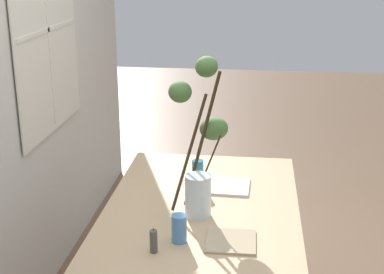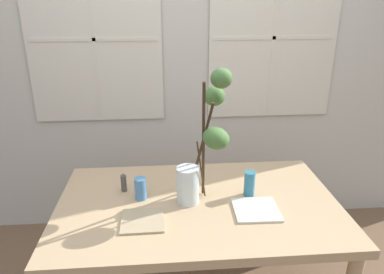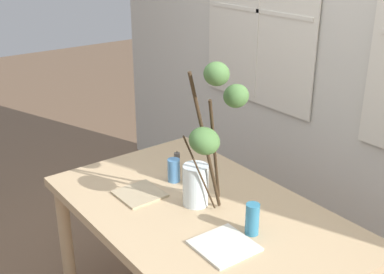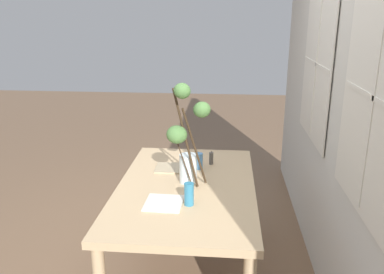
% 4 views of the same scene
% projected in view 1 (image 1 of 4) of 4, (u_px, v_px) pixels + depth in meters
% --- Properties ---
extents(dining_table, '(1.53, 0.95, 0.74)m').
position_uv_depth(dining_table, '(201.00, 226.00, 2.72)').
color(dining_table, tan).
rests_on(dining_table, ground).
extents(vase_with_branches, '(0.30, 0.34, 0.75)m').
position_uv_depth(vase_with_branches, '(200.00, 147.00, 2.61)').
color(vase_with_branches, silver).
rests_on(vase_with_branches, dining_table).
extents(drinking_glass_blue_left, '(0.07, 0.07, 0.12)m').
position_uv_depth(drinking_glass_blue_left, '(179.00, 229.00, 2.38)').
color(drinking_glass_blue_left, '#4C84BC').
rests_on(drinking_glass_blue_left, dining_table).
extents(drinking_glass_blue_right, '(0.06, 0.06, 0.14)m').
position_uv_depth(drinking_glass_blue_right, '(198.00, 173.00, 2.95)').
color(drinking_glass_blue_right, teal).
rests_on(drinking_glass_blue_right, dining_table).
extents(plate_square_left, '(0.22, 0.22, 0.01)m').
position_uv_depth(plate_square_left, '(231.00, 241.00, 2.39)').
color(plate_square_left, tan).
rests_on(plate_square_left, dining_table).
extents(plate_square_right, '(0.24, 0.24, 0.01)m').
position_uv_depth(plate_square_right, '(227.00, 186.00, 2.95)').
color(plate_square_right, silver).
rests_on(plate_square_right, dining_table).
extents(pillar_candle, '(0.03, 0.03, 0.11)m').
position_uv_depth(pillar_candle, '(154.00, 241.00, 2.30)').
color(pillar_candle, '#514C47').
rests_on(pillar_candle, dining_table).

